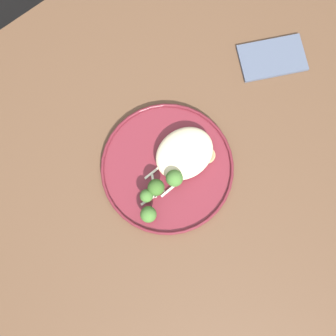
{
  "coord_description": "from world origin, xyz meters",
  "views": [
    {
      "loc": [
        -0.06,
        -0.11,
        1.59
      ],
      "look_at": [
        0.03,
        -0.0,
        0.76
      ],
      "focal_mm": 41.83,
      "sensor_mm": 36.0,
      "label": 1
    }
  ],
  "objects_px": {
    "seared_scallop_front_small": "(172,146)",
    "broccoli_floret_left_leaning": "(156,188)",
    "seared_scallop_tiny_bay": "(207,156)",
    "seared_scallop_left_edge": "(186,136)",
    "dinner_plate": "(168,169)",
    "broccoli_floret_center_pile": "(147,196)",
    "folded_napkin": "(272,58)",
    "broccoli_floret_right_tilted": "(174,178)",
    "seared_scallop_half_hidden": "(172,157)",
    "seared_scallop_right_edge": "(181,150)",
    "broccoli_floret_rear_charred": "(148,214)"
  },
  "relations": [
    {
      "from": "seared_scallop_front_small",
      "to": "broccoli_floret_left_leaning",
      "type": "height_order",
      "value": "broccoli_floret_left_leaning"
    },
    {
      "from": "seared_scallop_tiny_bay",
      "to": "seared_scallop_left_edge",
      "type": "bearing_deg",
      "value": 98.51
    },
    {
      "from": "dinner_plate",
      "to": "seared_scallop_left_edge",
      "type": "height_order",
      "value": "seared_scallop_left_edge"
    },
    {
      "from": "broccoli_floret_center_pile",
      "to": "folded_napkin",
      "type": "xyz_separation_m",
      "value": [
        0.42,
        0.08,
        -0.04
      ]
    },
    {
      "from": "seared_scallop_front_small",
      "to": "broccoli_floret_right_tilted",
      "type": "xyz_separation_m",
      "value": [
        -0.04,
        -0.06,
        0.03
      ]
    },
    {
      "from": "seared_scallop_front_small",
      "to": "broccoli_floret_right_tilted",
      "type": "height_order",
      "value": "broccoli_floret_right_tilted"
    },
    {
      "from": "dinner_plate",
      "to": "broccoli_floret_right_tilted",
      "type": "xyz_separation_m",
      "value": [
        -0.01,
        -0.03,
        0.04
      ]
    },
    {
      "from": "seared_scallop_half_hidden",
      "to": "seared_scallop_tiny_bay",
      "type": "height_order",
      "value": "same"
    },
    {
      "from": "seared_scallop_left_edge",
      "to": "seared_scallop_half_hidden",
      "type": "distance_m",
      "value": 0.06
    },
    {
      "from": "broccoli_floret_right_tilted",
      "to": "folded_napkin",
      "type": "distance_m",
      "value": 0.37
    },
    {
      "from": "seared_scallop_front_small",
      "to": "seared_scallop_right_edge",
      "type": "relative_size",
      "value": 0.77
    },
    {
      "from": "seared_scallop_left_edge",
      "to": "broccoli_floret_right_tilted",
      "type": "distance_m",
      "value": 0.1
    },
    {
      "from": "dinner_plate",
      "to": "broccoli_floret_left_leaning",
      "type": "height_order",
      "value": "broccoli_floret_left_leaning"
    },
    {
      "from": "seared_scallop_front_small",
      "to": "dinner_plate",
      "type": "bearing_deg",
      "value": -137.33
    },
    {
      "from": "seared_scallop_tiny_bay",
      "to": "broccoli_floret_center_pile",
      "type": "relative_size",
      "value": 0.72
    },
    {
      "from": "dinner_plate",
      "to": "seared_scallop_left_edge",
      "type": "relative_size",
      "value": 10.19
    },
    {
      "from": "seared_scallop_left_edge",
      "to": "broccoli_floret_rear_charred",
      "type": "height_order",
      "value": "broccoli_floret_rear_charred"
    },
    {
      "from": "seared_scallop_right_edge",
      "to": "broccoli_floret_right_tilted",
      "type": "height_order",
      "value": "broccoli_floret_right_tilted"
    },
    {
      "from": "broccoli_floret_center_pile",
      "to": "seared_scallop_tiny_bay",
      "type": "bearing_deg",
      "value": -2.7
    },
    {
      "from": "dinner_plate",
      "to": "seared_scallop_left_edge",
      "type": "bearing_deg",
      "value": 23.34
    },
    {
      "from": "seared_scallop_tiny_bay",
      "to": "seared_scallop_front_small",
      "type": "bearing_deg",
      "value": 127.32
    },
    {
      "from": "seared_scallop_tiny_bay",
      "to": "folded_napkin",
      "type": "height_order",
      "value": "seared_scallop_tiny_bay"
    },
    {
      "from": "broccoli_floret_rear_charred",
      "to": "folded_napkin",
      "type": "xyz_separation_m",
      "value": [
        0.44,
        0.12,
        -0.04
      ]
    },
    {
      "from": "seared_scallop_right_edge",
      "to": "seared_scallop_tiny_bay",
      "type": "height_order",
      "value": "seared_scallop_tiny_bay"
    },
    {
      "from": "seared_scallop_half_hidden",
      "to": "broccoli_floret_rear_charred",
      "type": "distance_m",
      "value": 0.13
    },
    {
      "from": "broccoli_floret_right_tilted",
      "to": "folded_napkin",
      "type": "bearing_deg",
      "value": 14.28
    },
    {
      "from": "dinner_plate",
      "to": "broccoli_floret_center_pile",
      "type": "bearing_deg",
      "value": -162.96
    },
    {
      "from": "folded_napkin",
      "to": "seared_scallop_half_hidden",
      "type": "bearing_deg",
      "value": -171.72
    },
    {
      "from": "seared_scallop_tiny_bay",
      "to": "seared_scallop_right_edge",
      "type": "bearing_deg",
      "value": 130.24
    },
    {
      "from": "seared_scallop_front_small",
      "to": "broccoli_floret_left_leaning",
      "type": "relative_size",
      "value": 0.49
    },
    {
      "from": "seared_scallop_left_edge",
      "to": "seared_scallop_tiny_bay",
      "type": "xyz_separation_m",
      "value": [
        0.01,
        -0.06,
        -0.0
      ]
    },
    {
      "from": "seared_scallop_right_edge",
      "to": "broccoli_floret_center_pile",
      "type": "height_order",
      "value": "broccoli_floret_center_pile"
    },
    {
      "from": "broccoli_floret_rear_charred",
      "to": "broccoli_floret_left_leaning",
      "type": "bearing_deg",
      "value": 37.16
    },
    {
      "from": "seared_scallop_tiny_bay",
      "to": "broccoli_floret_center_pile",
      "type": "bearing_deg",
      "value": 177.3
    },
    {
      "from": "seared_scallop_half_hidden",
      "to": "folded_napkin",
      "type": "relative_size",
      "value": 0.22
    },
    {
      "from": "seared_scallop_tiny_bay",
      "to": "folded_napkin",
      "type": "xyz_separation_m",
      "value": [
        0.26,
        0.09,
        -0.02
      ]
    },
    {
      "from": "broccoli_floret_right_tilted",
      "to": "seared_scallop_half_hidden",
      "type": "bearing_deg",
      "value": 58.25
    },
    {
      "from": "seared_scallop_right_edge",
      "to": "seared_scallop_tiny_bay",
      "type": "distance_m",
      "value": 0.06
    },
    {
      "from": "dinner_plate",
      "to": "broccoli_floret_rear_charred",
      "type": "distance_m",
      "value": 0.11
    },
    {
      "from": "dinner_plate",
      "to": "broccoli_floret_left_leaning",
      "type": "bearing_deg",
      "value": -156.17
    },
    {
      "from": "seared_scallop_right_edge",
      "to": "broccoli_floret_center_pile",
      "type": "distance_m",
      "value": 0.13
    },
    {
      "from": "seared_scallop_tiny_bay",
      "to": "folded_napkin",
      "type": "distance_m",
      "value": 0.28
    },
    {
      "from": "broccoli_floret_center_pile",
      "to": "broccoli_floret_left_leaning",
      "type": "bearing_deg",
      "value": 3.6
    },
    {
      "from": "seared_scallop_tiny_bay",
      "to": "broccoli_floret_center_pile",
      "type": "xyz_separation_m",
      "value": [
        -0.16,
        0.01,
        0.02
      ]
    },
    {
      "from": "broccoli_floret_right_tilted",
      "to": "broccoli_floret_rear_charred",
      "type": "xyz_separation_m",
      "value": [
        -0.09,
        -0.03,
        -0.01
      ]
    },
    {
      "from": "broccoli_floret_left_leaning",
      "to": "dinner_plate",
      "type": "bearing_deg",
      "value": 23.83
    },
    {
      "from": "seared_scallop_front_small",
      "to": "folded_napkin",
      "type": "bearing_deg",
      "value": 5.12
    },
    {
      "from": "seared_scallop_right_edge",
      "to": "broccoli_floret_left_leaning",
      "type": "bearing_deg",
      "value": -159.66
    },
    {
      "from": "seared_scallop_tiny_bay",
      "to": "broccoli_floret_rear_charred",
      "type": "relative_size",
      "value": 0.66
    },
    {
      "from": "seared_scallop_left_edge",
      "to": "seared_scallop_right_edge",
      "type": "height_order",
      "value": "seared_scallop_left_edge"
    }
  ]
}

